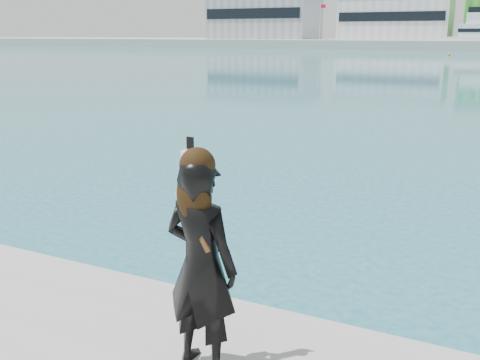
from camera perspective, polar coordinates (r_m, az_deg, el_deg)
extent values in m
cube|color=gray|center=(143.04, 2.64, 17.01)|extent=(26.00, 16.00, 11.00)
cube|color=black|center=(135.65, 1.23, 17.34)|extent=(24.70, 0.20, 2.42)
cube|color=silver|center=(133.53, 16.32, 16.12)|extent=(24.00, 15.00, 9.00)
cube|color=black|center=(126.07, 15.71, 16.45)|extent=(22.80, 0.20, 1.98)
cylinder|color=silver|center=(130.52, 8.54, 16.36)|extent=(0.16, 0.16, 8.00)
cube|color=red|center=(130.45, 8.86, 17.84)|extent=(1.20, 0.04, 0.80)
sphere|color=#ECA10C|center=(93.30, 21.39, 12.26)|extent=(0.50, 0.50, 0.50)
imported|color=black|center=(4.24, -4.16, -9.17)|extent=(0.69, 0.49, 1.75)
sphere|color=black|center=(3.95, -4.56, 1.58)|extent=(0.27, 0.27, 0.27)
ellipsoid|color=black|center=(3.97, -4.93, -1.68)|extent=(0.29, 0.15, 0.47)
cylinder|color=tan|center=(4.20, -5.93, 0.75)|extent=(0.11, 0.21, 0.38)
cylinder|color=white|center=(4.20, -5.65, 2.87)|extent=(0.11, 0.11, 0.04)
cube|color=black|center=(4.22, -5.33, 3.75)|extent=(0.07, 0.02, 0.13)
cube|color=#4C2D14|center=(4.02, -4.64, -5.14)|extent=(0.25, 0.05, 0.36)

